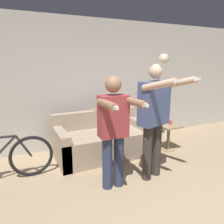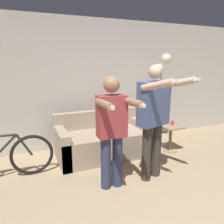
{
  "view_description": "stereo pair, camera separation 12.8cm",
  "coord_description": "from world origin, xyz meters",
  "views": [
    {
      "loc": [
        -1.65,
        -1.55,
        1.75
      ],
      "look_at": [
        -0.22,
        1.51,
        0.97
      ],
      "focal_mm": 35.0,
      "sensor_mm": 36.0,
      "label": 1
    },
    {
      "loc": [
        -1.54,
        -1.6,
        1.75
      ],
      "look_at": [
        -0.22,
        1.51,
        0.97
      ],
      "focal_mm": 35.0,
      "sensor_mm": 36.0,
      "label": 2
    }
  ],
  "objects": [
    {
      "name": "person_left",
      "position": [
        -0.44,
        0.98,
        0.9
      ],
      "size": [
        0.48,
        0.69,
        1.57
      ],
      "rotation": [
        0.0,
        0.0,
        -0.05
      ],
      "color": "#2D3856",
      "rests_on": "ground_plane"
    },
    {
      "name": "floor_lamp",
      "position": [
        1.1,
        2.07,
        1.48
      ],
      "size": [
        0.39,
        0.32,
        1.91
      ],
      "color": "#B2B2B7",
      "rests_on": "ground_plane"
    },
    {
      "name": "person_right",
      "position": [
        0.22,
        0.98,
        1.0
      ],
      "size": [
        0.67,
        0.77,
        1.71
      ],
      "rotation": [
        0.0,
        0.0,
        0.27
      ],
      "color": "#38332D",
      "rests_on": "ground_plane"
    },
    {
      "name": "cup",
      "position": [
        1.21,
        1.78,
        0.56
      ],
      "size": [
        0.08,
        0.08,
        0.08
      ],
      "color": "#B7473D",
      "rests_on": "side_table"
    },
    {
      "name": "wall_back",
      "position": [
        0.0,
        2.75,
        1.3
      ],
      "size": [
        10.0,
        0.05,
        2.6
      ],
      "color": "beige",
      "rests_on": "ground_plane"
    },
    {
      "name": "couch",
      "position": [
        -0.17,
        2.05,
        0.28
      ],
      "size": [
        1.72,
        0.86,
        0.81
      ],
      "color": "tan",
      "rests_on": "ground_plane"
    },
    {
      "name": "cat",
      "position": [
        0.06,
        2.38,
        0.9
      ],
      "size": [
        0.44,
        0.12,
        0.19
      ],
      "color": "tan",
      "rests_on": "couch"
    },
    {
      "name": "ground_plane",
      "position": [
        0.0,
        0.0,
        0.0
      ],
      "size": [
        16.0,
        16.0,
        0.0
      ],
      "primitive_type": "plane",
      "color": "tan"
    },
    {
      "name": "side_table",
      "position": [
        1.15,
        1.74,
        0.37
      ],
      "size": [
        0.4,
        0.4,
        0.52
      ],
      "color": "#A38460",
      "rests_on": "ground_plane"
    }
  ]
}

